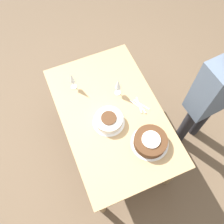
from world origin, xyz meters
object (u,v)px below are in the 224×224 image
Objects in this scene: cake_front_chocolate at (150,141)px; wine_glass_near at (118,85)px; cake_center_white at (109,120)px; person_cutting at (213,95)px; wine_glass_far at (72,79)px.

cake_front_chocolate is 1.53× the size of wine_glass_near.
person_cutting is at bearing -101.83° from cake_center_white.
wine_glass_near is at bearing -121.99° from wine_glass_far.
cake_center_white is 0.89× the size of cake_front_chocolate.
wine_glass_near is (0.57, 0.05, 0.10)m from cake_front_chocolate.
cake_front_chocolate is 0.21× the size of person_cutting.
cake_front_chocolate is at bearing -174.81° from wine_glass_near.
person_cutting is (-0.44, -0.71, 0.03)m from wine_glass_near.
cake_front_chocolate is 0.58m from wine_glass_near.
wine_glass_near is at bearing -38.15° from cake_center_white.
wine_glass_far reaches higher than cake_center_white.
wine_glass_near is 0.43m from wine_glass_far.
person_cutting reaches higher than wine_glass_near.
wine_glass_far is at bearing 27.41° from cake_front_chocolate.
wine_glass_near reaches higher than cake_center_white.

